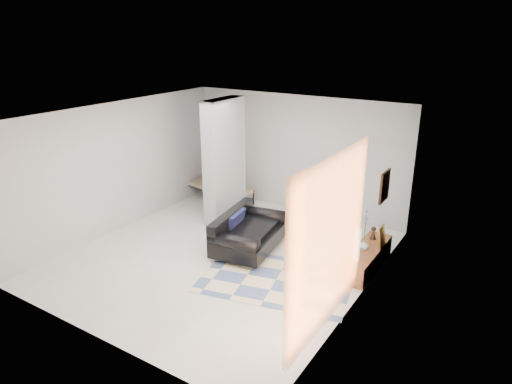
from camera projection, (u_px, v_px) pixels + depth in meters
The scene contains 17 objects.
floor at pixel (224, 256), 8.96m from camera, with size 6.00×6.00×0.00m, color silver.
ceiling at pixel (220, 114), 8.02m from camera, with size 6.00×6.00×0.00m, color white.
wall_back at pixel (296, 154), 10.88m from camera, with size 6.00×6.00×0.00m, color silver.
wall_front at pixel (90, 252), 6.10m from camera, with size 6.00×6.00×0.00m, color silver.
wall_left at pixel (119, 167), 9.87m from camera, with size 6.00×6.00×0.00m, color silver.
wall_right at pixel (364, 220), 7.12m from camera, with size 6.00×6.00×0.00m, color silver.
partition_column at pixel (224, 161), 10.32m from camera, with size 0.35×1.20×2.80m, color #A8ACAF.
hallway_door at pixel (224, 157), 12.03m from camera, with size 0.85×0.06×2.04m, color silver.
curtain at pixel (330, 244), 6.22m from camera, with size 2.55×2.55×0.00m, color #F98A41.
wall_art at pixel (385, 186), 7.88m from camera, with size 0.04×0.45×0.55m, color #32160D.
media_console at pixel (367, 258), 8.47m from camera, with size 0.45×1.63×0.80m.
loveseat at pixel (247, 233), 9.17m from camera, with size 1.28×1.89×0.76m.
daybed at pixel (219, 185), 11.76m from camera, with size 1.86×1.03×0.77m.
area_rug at pixel (276, 280), 8.11m from camera, with size 2.61×1.74×0.01m, color beige.
cylinder_lamp at pixel (357, 245), 7.87m from camera, with size 0.11×0.11×0.59m, color white.
bronze_figurine at pixel (373, 233), 8.74m from camera, with size 0.13×0.13×0.25m, color #342617, non-canonical shape.
vase at pixel (364, 245), 8.34m from camera, with size 0.17×0.17×0.18m, color silver.
Camera 1 is at (4.79, -6.45, 4.22)m, focal length 32.00 mm.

